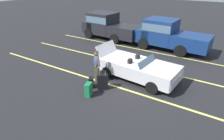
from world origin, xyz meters
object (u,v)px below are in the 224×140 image
object	(u,v)px
traveler_person	(97,65)
suitcase_small_carryon	(91,82)
suitcase_medium_bright	(89,90)
suitcase_large_black	(103,82)
convertible_car	(140,69)
parked_pickup_truck_near	(108,25)
parked_pickup_truck_far	(167,34)

from	to	relation	value
traveler_person	suitcase_small_carryon	bearing A→B (deg)	-148.20
suitcase_medium_bright	suitcase_small_carryon	bearing A→B (deg)	103.74
suitcase_large_black	suitcase_medium_bright	bearing A→B (deg)	137.54
suitcase_large_black	suitcase_small_carryon	bearing A→B (deg)	78.47
convertible_car	suitcase_small_carryon	xyz separation A→B (m)	(-1.65, -1.91, -0.34)
convertible_car	suitcase_medium_bright	world-z (taller)	convertible_car
suitcase_medium_bright	suitcase_large_black	bearing A→B (deg)	62.58
traveler_person	parked_pickup_truck_near	bearing A→B (deg)	56.00
suitcase_large_black	traveler_person	world-z (taller)	traveler_person
convertible_car	parked_pickup_truck_far	distance (m)	5.28
convertible_car	parked_pickup_truck_far	bearing A→B (deg)	98.88
suitcase_medium_bright	suitcase_small_carryon	distance (m)	0.75
convertible_car	parked_pickup_truck_near	world-z (taller)	parked_pickup_truck_near
suitcase_medium_bright	traveler_person	xyz separation A→B (m)	(-0.41, 1.22, 0.62)
parked_pickup_truck_near	parked_pickup_truck_far	world-z (taller)	same
convertible_car	suitcase_medium_bright	size ratio (longest dim) A/B	6.99
suitcase_small_carryon	parked_pickup_truck_far	distance (m)	7.32
parked_pickup_truck_far	traveler_person	bearing A→B (deg)	82.25
convertible_car	parked_pickup_truck_near	size ratio (longest dim) A/B	0.85
parked_pickup_truck_far	parked_pickup_truck_near	bearing A→B (deg)	3.07
suitcase_large_black	traveler_person	distance (m)	0.90
convertible_car	parked_pickup_truck_far	xyz separation A→B (m)	(-0.36, 5.25, 0.51)
traveler_person	parked_pickup_truck_far	bearing A→B (deg)	15.42
suitcase_large_black	traveler_person	xyz separation A→B (m)	(-0.59, 0.39, 0.56)
suitcase_small_carryon	parked_pickup_truck_far	world-z (taller)	parked_pickup_truck_far
traveler_person	parked_pickup_truck_far	size ratio (longest dim) A/B	0.32
convertible_car	parked_pickup_truck_near	bearing A→B (deg)	140.42
traveler_person	parked_pickup_truck_near	world-z (taller)	parked_pickup_truck_near
traveler_person	parked_pickup_truck_near	xyz separation A→B (m)	(-3.70, 6.64, 0.18)
suitcase_large_black	parked_pickup_truck_near	size ratio (longest dim) A/B	0.19
suitcase_medium_bright	parked_pickup_truck_near	bearing A→B (deg)	102.43
convertible_car	traveler_person	xyz separation A→B (m)	(-1.70, -1.34, 0.34)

